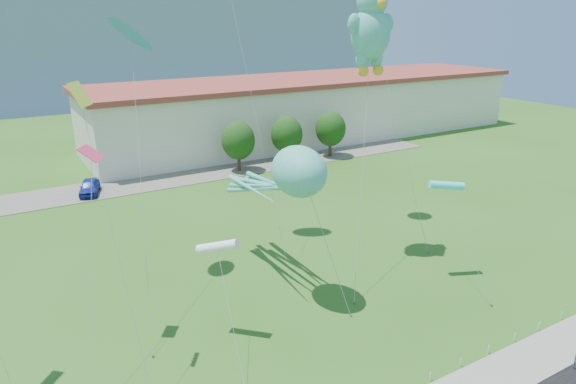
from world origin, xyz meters
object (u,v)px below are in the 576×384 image
at_px(octopus_kite, 285,179).
at_px(teddy_bear_kite, 371,27).
at_px(warehouse, 313,107).
at_px(parked_car_blue, 89,187).

bearing_deg(octopus_kite, teddy_bear_kite, 14.70).
distance_m(warehouse, teddy_bear_kite, 38.36).
relative_size(warehouse, teddy_bear_kite, 3.39).
distance_m(warehouse, octopus_kite, 42.27).
bearing_deg(parked_car_blue, octopus_kite, -56.25).
bearing_deg(warehouse, teddy_bear_kite, -117.69).
relative_size(octopus_kite, teddy_bear_kite, 0.60).
xyz_separation_m(parked_car_blue, octopus_kite, (7.09, -24.64, 6.33)).
height_order(warehouse, parked_car_blue, warehouse).
height_order(parked_car_blue, teddy_bear_kite, teddy_bear_kite).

